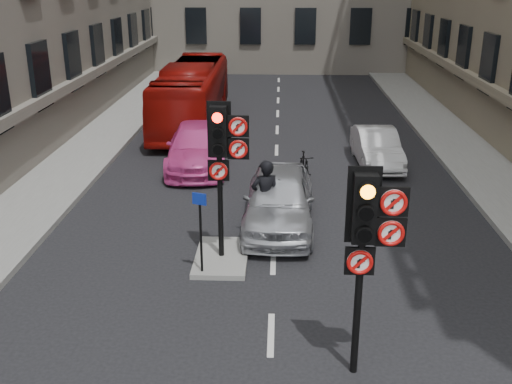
# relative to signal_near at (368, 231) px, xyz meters

# --- Properties ---
(pavement_left) EXTENTS (3.00, 50.00, 0.16)m
(pavement_left) POSITION_rel_signal_near_xyz_m (-8.69, 11.01, -2.50)
(pavement_left) COLOR gray
(pavement_left) RESTS_ON ground
(pavement_right) EXTENTS (3.00, 50.00, 0.16)m
(pavement_right) POSITION_rel_signal_near_xyz_m (5.71, 11.01, -2.50)
(pavement_right) COLOR gray
(pavement_right) RESTS_ON ground
(centre_island) EXTENTS (1.20, 2.00, 0.12)m
(centre_island) POSITION_rel_signal_near_xyz_m (-2.69, 4.01, -2.52)
(centre_island) COLOR gray
(centre_island) RESTS_ON ground
(signal_near) EXTENTS (0.91, 0.40, 3.58)m
(signal_near) POSITION_rel_signal_near_xyz_m (0.00, 0.00, 0.00)
(signal_near) COLOR black
(signal_near) RESTS_ON ground
(signal_far) EXTENTS (0.91, 0.40, 3.58)m
(signal_far) POSITION_rel_signal_near_xyz_m (-2.60, 4.00, 0.12)
(signal_far) COLOR black
(signal_far) RESTS_ON centre_island
(car_silver) EXTENTS (1.93, 4.49, 1.51)m
(car_silver) POSITION_rel_signal_near_xyz_m (-1.37, 6.01, -1.83)
(car_silver) COLOR #ACAEB4
(car_silver) RESTS_ON ground
(car_white) EXTENTS (1.44, 3.80, 1.24)m
(car_white) POSITION_rel_signal_near_xyz_m (1.94, 11.39, -1.96)
(car_white) COLOR silver
(car_white) RESTS_ON ground
(car_pink) EXTENTS (2.33, 4.92, 1.39)m
(car_pink) POSITION_rel_signal_near_xyz_m (-4.17, 10.97, -1.89)
(car_pink) COLOR #D93F93
(car_pink) RESTS_ON ground
(bus_red) EXTENTS (2.27, 9.53, 2.65)m
(bus_red) POSITION_rel_signal_near_xyz_m (-5.12, 16.70, -1.26)
(bus_red) COLOR maroon
(bus_red) RESTS_ON ground
(motorcycle) EXTENTS (0.64, 1.55, 0.91)m
(motorcycle) POSITION_rel_signal_near_xyz_m (-0.58, 9.66, -2.13)
(motorcycle) COLOR black
(motorcycle) RESTS_ON ground
(motorcyclist) EXTENTS (0.82, 0.65, 1.96)m
(motorcyclist) POSITION_rel_signal_near_xyz_m (-1.72, 5.52, -1.60)
(motorcyclist) COLOR black
(motorcyclist) RESTS_ON ground
(info_sign) EXTENTS (0.31, 0.14, 1.84)m
(info_sign) POSITION_rel_signal_near_xyz_m (-3.04, 3.19, -1.27)
(info_sign) COLOR black
(info_sign) RESTS_ON centre_island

